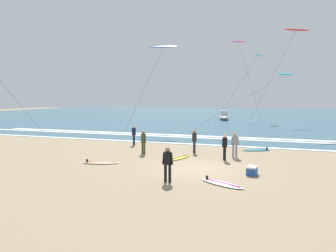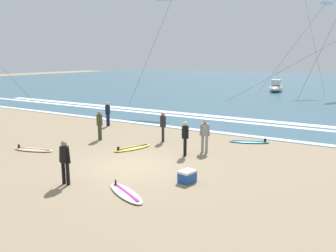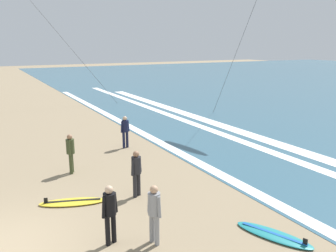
{
  "view_description": "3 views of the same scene",
  "coord_description": "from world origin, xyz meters",
  "views": [
    {
      "loc": [
        3.06,
        -14.91,
        3.79
      ],
      "look_at": [
        -2.07,
        1.3,
        2.13
      ],
      "focal_mm": 30.67,
      "sensor_mm": 36.0,
      "label": 1
    },
    {
      "loc": [
        8.25,
        -10.86,
        4.45
      ],
      "look_at": [
        0.24,
        2.57,
        1.3
      ],
      "focal_mm": 36.38,
      "sensor_mm": 36.0,
      "label": 2
    },
    {
      "loc": [
        8.71,
        0.06,
        5.01
      ],
      "look_at": [
        -0.18,
        4.99,
        2.56
      ],
      "focal_mm": 36.38,
      "sensor_mm": 36.0,
      "label": 3
    }
  ],
  "objects": [
    {
      "name": "surfboard_foreground_flat",
      "position": [
        2.95,
        6.49,
        0.05
      ],
      "size": [
        2.17,
        1.35,
        0.25
      ],
      "color": "teal",
      "rests_on": "ground"
    },
    {
      "name": "surfer_foreground_main",
      "position": [
        1.15,
        2.58,
        0.96
      ],
      "size": [
        0.32,
        0.51,
        1.6
      ],
      "color": "black",
      "rests_on": "ground"
    },
    {
      "name": "surfboard_near_water",
      "position": [
        -1.63,
        2.26,
        0.05
      ],
      "size": [
        1.28,
        2.18,
        0.25
      ],
      "color": "yellow",
      "rests_on": "ground"
    },
    {
      "name": "wave_foam_outer_break",
      "position": [
        -0.36,
        13.15,
        0.01
      ],
      "size": [
        51.27,
        0.91,
        0.01
      ],
      "primitive_type": "cube",
      "color": "white",
      "rests_on": "ocean_surface"
    },
    {
      "name": "surfer_left_near",
      "position": [
        1.68,
        3.56,
        0.96
      ],
      "size": [
        0.51,
        0.32,
        1.6
      ],
      "color": "gray",
      "rests_on": "ground"
    },
    {
      "name": "surfer_mid_group",
      "position": [
        -4.33,
        2.9,
        0.96
      ],
      "size": [
        0.5,
        0.32,
        1.6
      ],
      "color": "#384223",
      "rests_on": "ground"
    },
    {
      "name": "wave_foam_shoreline",
      "position": [
        -0.47,
        7.98,
        0.01
      ],
      "size": [
        56.02,
        0.53,
        0.01
      ],
      "primitive_type": "cube",
      "color": "white",
      "rests_on": "ocean_surface"
    },
    {
      "name": "wave_foam_mid_break",
      "position": [
        -1.3,
        11.86,
        0.01
      ],
      "size": [
        58.25,
        0.62,
        0.01
      ],
      "primitive_type": "cube",
      "color": "white",
      "rests_on": "ocean_surface"
    },
    {
      "name": "surfer_left_far",
      "position": [
        -6.47,
        6.07,
        0.96
      ],
      "size": [
        0.32,
        0.52,
        1.6
      ],
      "color": "#141938",
      "rests_on": "ground"
    },
    {
      "name": "surfer_background_far",
      "position": [
        -1.11,
        4.31,
        0.96
      ],
      "size": [
        0.32,
        0.49,
        1.6
      ],
      "color": "#232328",
      "rests_on": "ground"
    }
  ]
}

